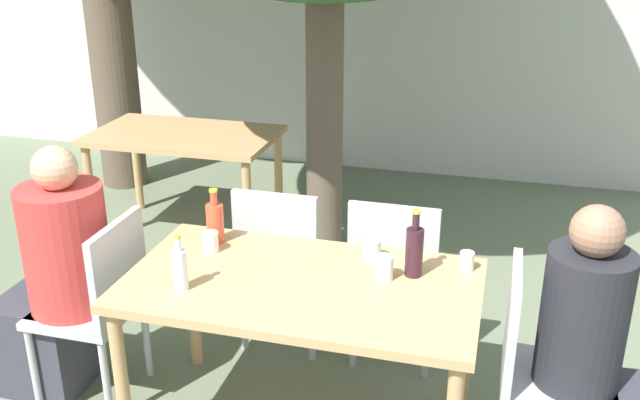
{
  "coord_description": "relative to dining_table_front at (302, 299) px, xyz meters",
  "views": [
    {
      "loc": [
        0.77,
        -2.54,
        2.2
      ],
      "look_at": [
        0.0,
        0.3,
        1.02
      ],
      "focal_mm": 40.0,
      "sensor_mm": 36.0,
      "label": 1
    }
  ],
  "objects": [
    {
      "name": "drinking_glass_2",
      "position": [
        0.33,
        0.11,
        0.14
      ],
      "size": [
        0.08,
        0.08,
        0.1
      ],
      "color": "silver",
      "rests_on": "dining_table_front"
    },
    {
      "name": "patio_chair_3",
      "position": [
        0.3,
        0.65,
        -0.15
      ],
      "size": [
        0.44,
        0.44,
        0.93
      ],
      "rotation": [
        0.0,
        0.0,
        3.14
      ],
      "color": "#B2B2B7",
      "rests_on": "ground_plane"
    },
    {
      "name": "drinking_glass_0",
      "position": [
        0.24,
        0.28,
        0.13
      ],
      "size": [
        0.08,
        0.08,
        0.09
      ],
      "color": "white",
      "rests_on": "dining_table_front"
    },
    {
      "name": "dining_table_back",
      "position": [
        -1.42,
        1.87,
        -0.01
      ],
      "size": [
        1.29,
        0.77,
        0.77
      ],
      "color": "tan",
      "rests_on": "ground_plane"
    },
    {
      "name": "dining_table_front",
      "position": [
        0.0,
        0.0,
        0.0
      ],
      "size": [
        1.49,
        0.83,
        0.77
      ],
      "color": "tan",
      "rests_on": "ground_plane"
    },
    {
      "name": "drinking_glass_3",
      "position": [
        0.66,
        0.28,
        0.13
      ],
      "size": [
        0.06,
        0.06,
        0.08
      ],
      "color": "silver",
      "rests_on": "dining_table_front"
    },
    {
      "name": "patio_chair_2",
      "position": [
        -0.3,
        0.65,
        -0.15
      ],
      "size": [
        0.44,
        0.44,
        0.93
      ],
      "rotation": [
        0.0,
        0.0,
        3.14
      ],
      "color": "#B2B2B7",
      "rests_on": "ground_plane"
    },
    {
      "name": "patio_chair_1",
      "position": [
        0.98,
        0.0,
        -0.15
      ],
      "size": [
        0.44,
        0.44,
        0.93
      ],
      "rotation": [
        0.0,
        0.0,
        1.57
      ],
      "color": "#B2B2B7",
      "rests_on": "ground_plane"
    },
    {
      "name": "person_seated_1",
      "position": [
        1.22,
        -0.0,
        -0.13
      ],
      "size": [
        0.56,
        0.33,
        1.23
      ],
      "rotation": [
        0.0,
        0.0,
        1.57
      ],
      "color": "#383842",
      "rests_on": "ground_plane"
    },
    {
      "name": "water_bottle_1",
      "position": [
        -0.46,
        -0.2,
        0.18
      ],
      "size": [
        0.06,
        0.06,
        0.25
      ],
      "color": "silver",
      "rests_on": "dining_table_front"
    },
    {
      "name": "soda_bottle_2",
      "position": [
        -0.5,
        0.26,
        0.19
      ],
      "size": [
        0.08,
        0.08,
        0.26
      ],
      "color": "#DB4C2D",
      "rests_on": "dining_table_front"
    },
    {
      "name": "patio_chair_0",
      "position": [
        -0.98,
        0.0,
        -0.15
      ],
      "size": [
        0.44,
        0.44,
        0.93
      ],
      "rotation": [
        0.0,
        0.0,
        -1.57
      ],
      "color": "#B2B2B7",
      "rests_on": "ground_plane"
    },
    {
      "name": "cafe_building_wall",
      "position": [
        0.0,
        3.67,
        0.72
      ],
      "size": [
        10.0,
        0.08,
        2.8
      ],
      "color": "beige",
      "rests_on": "ground_plane"
    },
    {
      "name": "person_seated_0",
      "position": [
        -1.21,
        -0.0,
        -0.1
      ],
      "size": [
        0.59,
        0.39,
        1.27
      ],
      "rotation": [
        0.0,
        0.0,
        -1.57
      ],
      "color": "#383842",
      "rests_on": "ground_plane"
    },
    {
      "name": "drinking_glass_1",
      "position": [
        -0.48,
        0.16,
        0.13
      ],
      "size": [
        0.08,
        0.08,
        0.09
      ],
      "color": "silver",
      "rests_on": "dining_table_front"
    },
    {
      "name": "wine_bottle_0",
      "position": [
        0.45,
        0.18,
        0.2
      ],
      "size": [
        0.08,
        0.08,
        0.3
      ],
      "color": "#331923",
      "rests_on": "dining_table_front"
    }
  ]
}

